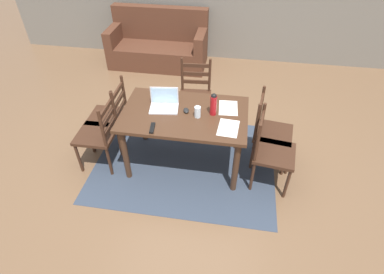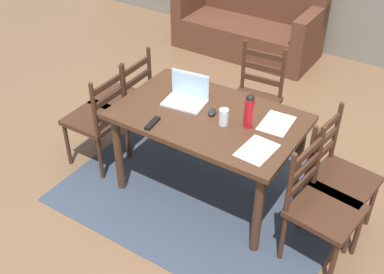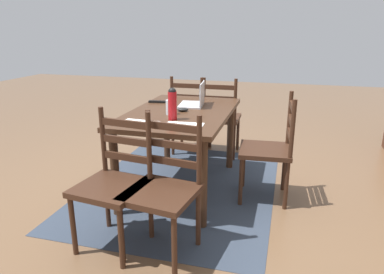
{
  "view_description": "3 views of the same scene",
  "coord_description": "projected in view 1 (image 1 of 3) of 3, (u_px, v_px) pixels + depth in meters",
  "views": [
    {
      "loc": [
        0.52,
        -2.73,
        2.76
      ],
      "look_at": [
        0.11,
        -0.15,
        0.54
      ],
      "focal_mm": 28.45,
      "sensor_mm": 36.0,
      "label": 1
    },
    {
      "loc": [
        1.52,
        -2.6,
        2.73
      ],
      "look_at": [
        -0.13,
        -0.04,
        0.53
      ],
      "focal_mm": 44.39,
      "sensor_mm": 36.0,
      "label": 2
    },
    {
      "loc": [
        3.0,
        0.93,
        1.49
      ],
      "look_at": [
        -0.07,
        0.09,
        0.5
      ],
      "focal_mm": 33.08,
      "sensor_mm": 36.0,
      "label": 3
    }
  ],
  "objects": [
    {
      "name": "drinking_glass",
      "position": [
        198.0,
        112.0,
        3.32
      ],
      "size": [
        0.07,
        0.07,
        0.13
      ],
      "primitive_type": "cylinder",
      "color": "silver",
      "rests_on": "dining_table"
    },
    {
      "name": "paper_stack_left",
      "position": [
        228.0,
        128.0,
        3.2
      ],
      "size": [
        0.23,
        0.31,
        0.0
      ],
      "primitive_type": "cube",
      "rotation": [
        0.0,
        0.0,
        -0.07
      ],
      "color": "white",
      "rests_on": "dining_table"
    },
    {
      "name": "tv_remote",
      "position": [
        152.0,
        128.0,
        3.19
      ],
      "size": [
        0.06,
        0.17,
        0.02
      ],
      "primitive_type": "cube",
      "rotation": [
        0.0,
        0.0,
        0.12
      ],
      "color": "black",
      "rests_on": "dining_table"
    },
    {
      "name": "ground_plane",
      "position": [
        185.0,
        161.0,
        3.9
      ],
      "size": [
        14.0,
        14.0,
        0.0
      ],
      "primitive_type": "plane",
      "color": "brown"
    },
    {
      "name": "chair_left_near",
      "position": [
        99.0,
        134.0,
        3.59
      ],
      "size": [
        0.45,
        0.45,
        0.95
      ],
      "color": "#3D2316",
      "rests_on": "ground"
    },
    {
      "name": "chair_far_head",
      "position": [
        195.0,
        96.0,
        4.22
      ],
      "size": [
        0.47,
        0.47,
        0.95
      ],
      "color": "#3D2316",
      "rests_on": "ground"
    },
    {
      "name": "dining_table",
      "position": [
        185.0,
        120.0,
        3.48
      ],
      "size": [
        1.42,
        0.89,
        0.76
      ],
      "color": "#422819",
      "rests_on": "ground"
    },
    {
      "name": "paper_stack_right",
      "position": [
        228.0,
        108.0,
        3.48
      ],
      "size": [
        0.23,
        0.31,
        0.0
      ],
      "primitive_type": "cube",
      "rotation": [
        0.0,
        0.0,
        0.06
      ],
      "color": "white",
      "rests_on": "dining_table"
    },
    {
      "name": "area_rug",
      "position": [
        185.0,
        161.0,
        3.9
      ],
      "size": [
        2.23,
        1.76,
        0.01
      ],
      "primitive_type": "cube",
      "color": "#333D4C",
      "rests_on": "ground"
    },
    {
      "name": "chair_right_near",
      "position": [
        271.0,
        152.0,
        3.36
      ],
      "size": [
        0.49,
        0.49,
        0.95
      ],
      "color": "#3D2316",
      "rests_on": "ground"
    },
    {
      "name": "chair_right_far",
      "position": [
        270.0,
        132.0,
        3.62
      ],
      "size": [
        0.5,
        0.5,
        0.95
      ],
      "color": "#3D2316",
      "rests_on": "ground"
    },
    {
      "name": "computer_mouse",
      "position": [
        186.0,
        110.0,
        3.42
      ],
      "size": [
        0.09,
        0.11,
        0.03
      ],
      "primitive_type": "ellipsoid",
      "rotation": [
        0.0,
        0.0,
        0.3
      ],
      "color": "black",
      "rests_on": "dining_table"
    },
    {
      "name": "chair_left_far",
      "position": [
        110.0,
        116.0,
        3.86
      ],
      "size": [
        0.45,
        0.45,
        0.95
      ],
      "color": "#3D2316",
      "rests_on": "ground"
    },
    {
      "name": "water_bottle",
      "position": [
        213.0,
        104.0,
        3.31
      ],
      "size": [
        0.07,
        0.07,
        0.26
      ],
      "color": "#A81419",
      "rests_on": "dining_table"
    },
    {
      "name": "laptop",
      "position": [
        164.0,
        103.0,
        3.47
      ],
      "size": [
        0.34,
        0.26,
        0.23
      ],
      "color": "silver",
      "rests_on": "dining_table"
    },
    {
      "name": "couch",
      "position": [
        159.0,
        45.0,
        5.78
      ],
      "size": [
        1.8,
        0.8,
        1.0
      ],
      "color": "#512D1E",
      "rests_on": "ground"
    }
  ]
}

